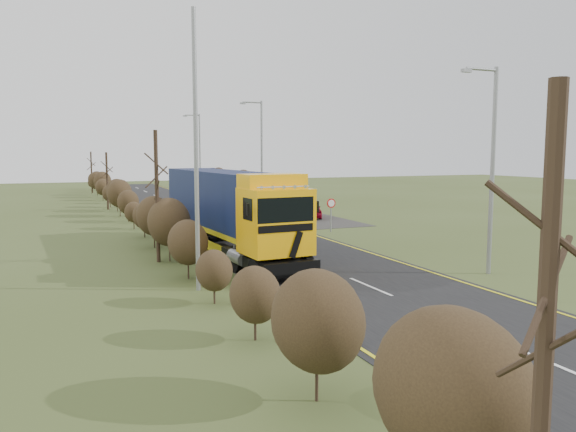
{
  "coord_description": "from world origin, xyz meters",
  "views": [
    {
      "loc": [
        -10.79,
        -21.87,
        5.04
      ],
      "look_at": [
        -0.21,
        3.54,
        1.92
      ],
      "focal_mm": 35.0,
      "sensor_mm": 36.0,
      "label": 1
    }
  ],
  "objects_px": {
    "car_red_hatchback": "(311,210)",
    "streetlight_near": "(491,162)",
    "lorry": "(230,206)",
    "car_blue_sedan": "(283,204)",
    "speed_sign": "(331,209)"
  },
  "relations": [
    {
      "from": "car_red_hatchback",
      "to": "car_blue_sedan",
      "type": "relative_size",
      "value": 0.9
    },
    {
      "from": "lorry",
      "to": "car_red_hatchback",
      "type": "distance_m",
      "value": 16.14
    },
    {
      "from": "lorry",
      "to": "speed_sign",
      "type": "height_order",
      "value": "lorry"
    },
    {
      "from": "car_red_hatchback",
      "to": "car_blue_sedan",
      "type": "distance_m",
      "value": 5.11
    },
    {
      "from": "lorry",
      "to": "car_blue_sedan",
      "type": "bearing_deg",
      "value": 56.45
    },
    {
      "from": "streetlight_near",
      "to": "speed_sign",
      "type": "bearing_deg",
      "value": 91.67
    },
    {
      "from": "lorry",
      "to": "car_red_hatchback",
      "type": "relative_size",
      "value": 4.16
    },
    {
      "from": "car_blue_sedan",
      "to": "speed_sign",
      "type": "relative_size",
      "value": 1.9
    },
    {
      "from": "car_red_hatchback",
      "to": "car_blue_sedan",
      "type": "xyz_separation_m",
      "value": [
        -0.25,
        5.1,
        0.05
      ]
    },
    {
      "from": "streetlight_near",
      "to": "speed_sign",
      "type": "xyz_separation_m",
      "value": [
        -0.39,
        13.51,
        -3.16
      ]
    },
    {
      "from": "car_red_hatchback",
      "to": "speed_sign",
      "type": "xyz_separation_m",
      "value": [
        -2.09,
        -7.44,
        0.86
      ]
    },
    {
      "from": "lorry",
      "to": "streetlight_near",
      "type": "height_order",
      "value": "streetlight_near"
    },
    {
      "from": "car_blue_sedan",
      "to": "speed_sign",
      "type": "distance_m",
      "value": 12.7
    },
    {
      "from": "car_red_hatchback",
      "to": "streetlight_near",
      "type": "height_order",
      "value": "streetlight_near"
    },
    {
      "from": "lorry",
      "to": "car_blue_sedan",
      "type": "relative_size",
      "value": 3.73
    }
  ]
}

